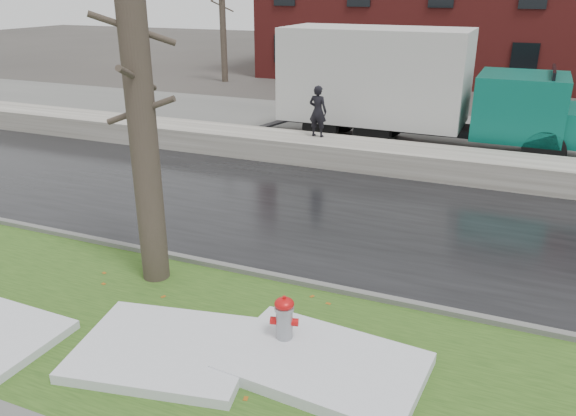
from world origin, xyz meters
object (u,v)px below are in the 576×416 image
at_px(fire_hydrant, 284,320).
at_px(tree, 141,114).
at_px(worker, 318,111).
at_px(box_truck, 411,86).

distance_m(fire_hydrant, tree, 4.28).
bearing_deg(worker, fire_hydrant, 112.23).
bearing_deg(box_truck, worker, -131.53).
bearing_deg(tree, box_truck, 77.69).
relative_size(box_truck, worker, 7.35).
distance_m(fire_hydrant, box_truck, 12.61).
distance_m(fire_hydrant, worker, 10.41).
xyz_separation_m(box_truck, worker, (-2.37, -2.60, -0.54)).
xyz_separation_m(tree, box_truck, (2.47, 11.34, -1.08)).
height_order(fire_hydrant, worker, worker).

